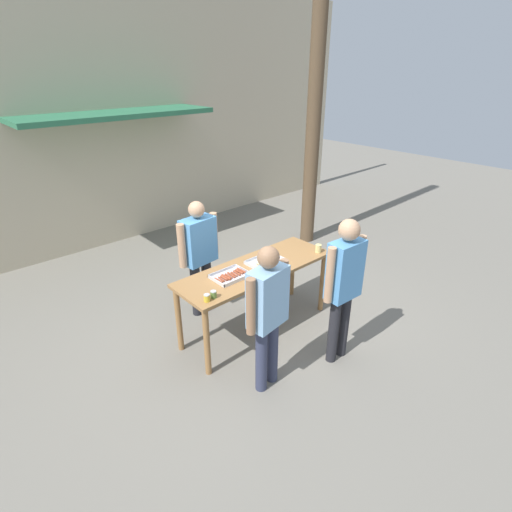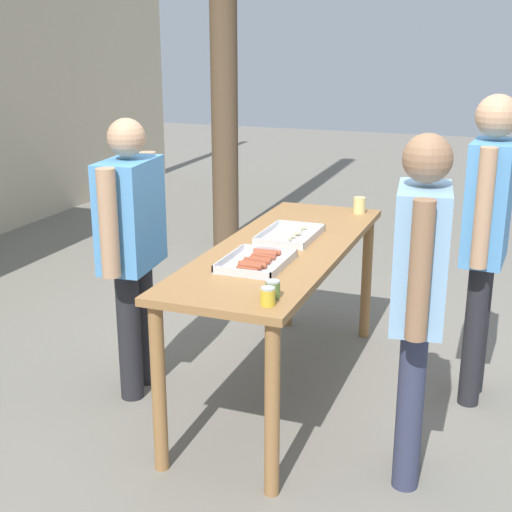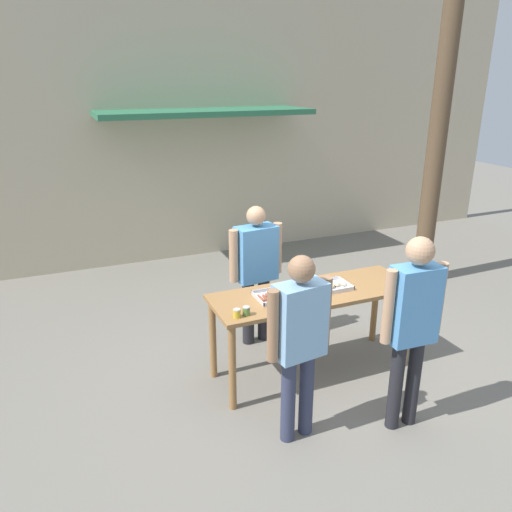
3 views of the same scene
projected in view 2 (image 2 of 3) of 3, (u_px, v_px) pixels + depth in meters
ground_plane at (281, 390)px, 4.28m from camera, size 24.00×24.00×0.00m
serving_table at (283, 266)px, 4.04m from camera, size 2.08×0.70×0.91m
food_tray_sausages at (256, 262)px, 3.66m from camera, size 0.42×0.31×0.04m
food_tray_buns at (290, 234)px, 4.15m from camera, size 0.45×0.30×0.06m
condiment_jar_mustard at (268, 296)px, 3.11m from camera, size 0.07×0.07×0.08m
condiment_jar_ketchup at (273, 289)px, 3.19m from camera, size 0.07×0.07×0.08m
beer_cup at (359, 205)px, 4.71m from camera, size 0.08×0.08×0.11m
person_server_behind_table at (132, 237)px, 4.01m from camera, size 0.64×0.29×1.61m
person_customer_holding_hotdog at (419, 283)px, 3.17m from camera, size 0.59×0.28×1.65m
person_customer_with_cup at (487, 223)px, 3.89m from camera, size 0.57×0.24×1.75m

